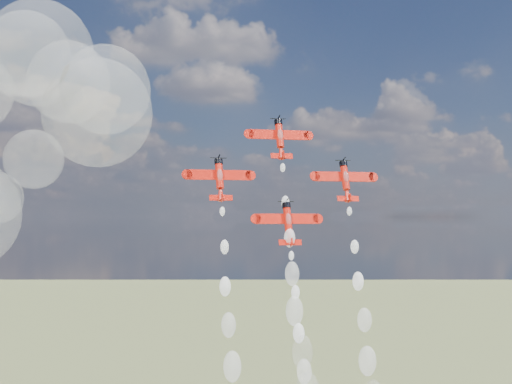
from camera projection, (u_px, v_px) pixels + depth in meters
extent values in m
cylinder|color=red|center=(280.00, 135.00, 153.42)|extent=(1.53, 3.32, 5.88)
cylinder|color=black|center=(278.00, 123.00, 154.50)|extent=(1.75, 2.02, 1.61)
cube|color=red|center=(279.00, 135.00, 153.88)|extent=(13.37, 0.95, 2.15)
cube|color=white|center=(263.00, 135.00, 153.17)|extent=(5.26, 0.23, 0.58)
cube|color=white|center=(295.00, 135.00, 154.84)|extent=(5.26, 0.23, 0.58)
cube|color=red|center=(282.00, 156.00, 151.53)|extent=(4.82, 0.52, 1.18)
cube|color=red|center=(283.00, 155.00, 150.71)|extent=(0.15, 2.23, 1.96)
ellipsoid|color=silver|center=(280.00, 135.00, 152.84)|extent=(1.21, 1.91, 2.92)
cone|color=red|center=(281.00, 152.00, 151.94)|extent=(1.53, 2.39, 3.19)
cylinder|color=red|center=(219.00, 176.00, 146.84)|extent=(1.53, 3.32, 5.88)
cylinder|color=black|center=(219.00, 162.00, 147.92)|extent=(1.75, 2.02, 1.61)
cube|color=red|center=(219.00, 175.00, 147.30)|extent=(13.37, 0.95, 2.15)
cube|color=white|center=(202.00, 175.00, 146.58)|extent=(5.26, 0.23, 0.58)
cube|color=white|center=(236.00, 175.00, 148.26)|extent=(5.26, 0.23, 0.58)
cube|color=red|center=(221.00, 198.00, 144.95)|extent=(4.82, 0.52, 1.18)
cube|color=red|center=(222.00, 197.00, 144.12)|extent=(0.15, 2.23, 1.96)
ellipsoid|color=silver|center=(220.00, 175.00, 146.25)|extent=(1.21, 1.91, 2.92)
cone|color=red|center=(221.00, 194.00, 145.36)|extent=(1.53, 2.39, 3.19)
cylinder|color=red|center=(345.00, 177.00, 153.21)|extent=(1.53, 3.32, 5.88)
cylinder|color=black|center=(343.00, 164.00, 154.29)|extent=(1.75, 2.02, 1.61)
cube|color=red|center=(344.00, 177.00, 153.68)|extent=(13.37, 0.95, 2.15)
cube|color=white|center=(328.00, 177.00, 152.96)|extent=(5.26, 0.23, 0.58)
cube|color=white|center=(360.00, 177.00, 154.63)|extent=(5.26, 0.23, 0.58)
cube|color=red|center=(348.00, 199.00, 151.32)|extent=(4.82, 0.52, 1.18)
cube|color=red|center=(349.00, 198.00, 150.50)|extent=(0.15, 2.23, 1.96)
ellipsoid|color=silver|center=(346.00, 177.00, 152.63)|extent=(1.21, 1.91, 2.92)
cone|color=red|center=(347.00, 195.00, 151.73)|extent=(1.53, 2.39, 3.19)
cylinder|color=red|center=(288.00, 220.00, 146.63)|extent=(1.53, 3.32, 5.88)
cylinder|color=black|center=(286.00, 206.00, 147.71)|extent=(1.75, 2.02, 1.61)
cube|color=red|center=(287.00, 219.00, 147.09)|extent=(13.37, 0.95, 2.15)
cube|color=white|center=(270.00, 219.00, 146.37)|extent=(5.26, 0.23, 0.58)
cube|color=white|center=(304.00, 219.00, 148.05)|extent=(5.26, 0.23, 0.58)
cube|color=red|center=(290.00, 242.00, 144.74)|extent=(4.82, 0.52, 1.18)
cube|color=red|center=(291.00, 242.00, 143.91)|extent=(0.15, 2.23, 1.96)
ellipsoid|color=silver|center=(289.00, 219.00, 146.04)|extent=(1.21, 1.91, 2.92)
cone|color=red|center=(290.00, 238.00, 145.15)|extent=(1.53, 2.39, 3.19)
sphere|color=white|center=(283.00, 168.00, 150.80)|extent=(1.07, 1.07, 1.07)
sphere|color=white|center=(285.00, 203.00, 148.11)|extent=(1.65, 1.65, 1.65)
sphere|color=white|center=(290.00, 238.00, 145.39)|extent=(2.22, 2.22, 2.22)
sphere|color=white|center=(292.00, 274.00, 142.76)|extent=(2.80, 2.80, 2.80)
sphere|color=white|center=(294.00, 311.00, 140.13)|extent=(3.37, 3.37, 3.37)
sphere|color=white|center=(302.00, 352.00, 137.47)|extent=(3.95, 3.95, 3.95)
sphere|color=white|center=(222.00, 211.00, 144.02)|extent=(1.07, 1.07, 1.07)
sphere|color=white|center=(225.00, 247.00, 141.57)|extent=(1.65, 1.65, 1.65)
sphere|color=white|center=(225.00, 287.00, 138.50)|extent=(2.22, 2.22, 2.22)
sphere|color=white|center=(229.00, 325.00, 136.03)|extent=(2.80, 2.80, 2.80)
sphere|color=white|center=(232.00, 367.00, 133.11)|extent=(3.37, 3.37, 3.37)
sphere|color=white|center=(349.00, 211.00, 150.50)|extent=(1.07, 1.07, 1.07)
sphere|color=white|center=(355.00, 247.00, 147.63)|extent=(1.65, 1.65, 1.65)
sphere|color=white|center=(358.00, 281.00, 144.94)|extent=(2.22, 2.22, 2.22)
sphere|color=white|center=(365.00, 320.00, 142.00)|extent=(2.80, 2.80, 2.80)
sphere|color=white|center=(367.00, 361.00, 139.27)|extent=(3.37, 3.37, 3.37)
sphere|color=white|center=(291.00, 256.00, 143.95)|extent=(1.07, 1.07, 1.07)
sphere|color=white|center=(295.00, 292.00, 141.25)|extent=(1.65, 1.65, 1.65)
sphere|color=white|center=(299.00, 333.00, 138.38)|extent=(2.22, 2.22, 2.22)
sphere|color=white|center=(304.00, 372.00, 135.58)|extent=(2.80, 2.80, 2.80)
sphere|color=white|center=(106.00, 90.00, 134.79)|extent=(17.02, 17.02, 17.02)
sphere|color=white|center=(98.00, 113.00, 136.83)|extent=(21.05, 21.05, 21.05)
sphere|color=white|center=(27.00, 54.00, 136.75)|extent=(16.52, 16.52, 16.52)
sphere|color=white|center=(69.00, 82.00, 133.69)|extent=(15.48, 15.48, 15.48)
sphere|color=white|center=(34.00, 159.00, 149.42)|extent=(12.48, 12.48, 12.48)
sphere|color=white|center=(39.00, 53.00, 135.25)|extent=(20.41, 20.41, 20.41)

